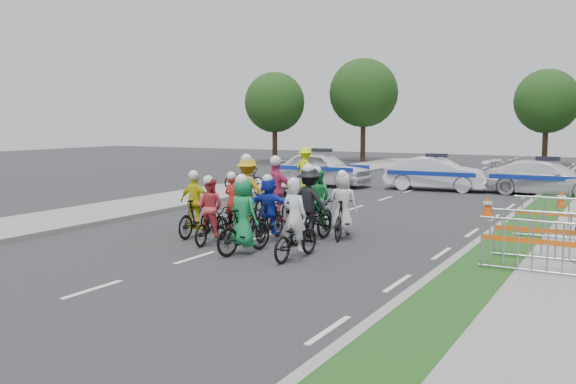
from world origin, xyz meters
The scene contains 28 objects.
ground centered at (0.00, 0.00, 0.00)m, with size 90.00×90.00×0.00m, color #28282B.
curb_right centered at (5.10, 5.00, 0.06)m, with size 0.20×60.00×0.12m, color gray.
grass_strip centered at (5.80, 5.00, 0.06)m, with size 1.20×60.00×0.11m, color #1D4D19.
sidewalk_left centered at (-6.50, 5.00, 0.07)m, with size 3.00×60.00×0.13m, color gray.
rider_0 centered at (1.96, 0.96, 0.59)m, with size 0.68×1.77×1.78m.
rider_1 centered at (0.69, 0.89, 0.70)m, with size 0.84×1.77×1.80m.
rider_2 centered at (-0.67, 1.53, 0.63)m, with size 0.79×1.70×1.67m.
rider_3 centered at (-1.51, 2.07, 0.67)m, with size 0.88×1.66×1.72m.
rider_4 centered at (1.36, 2.85, 0.75)m, with size 1.14×1.96×1.94m.
rider_5 centered at (0.37, 2.57, 0.71)m, with size 1.35×1.61×1.66m.
rider_6 centered at (-0.87, 2.84, 0.55)m, with size 0.82×1.69×1.66m.
rider_7 centered at (1.90, 3.66, 0.68)m, with size 0.80×1.71×1.74m.
rider_8 centered at (1.04, 3.95, 0.67)m, with size 0.77×1.78×1.79m.
rider_9 centered at (-0.37, 4.27, 0.77)m, with size 1.04×1.95×2.02m.
rider_10 centered at (-1.34, 4.30, 0.78)m, with size 1.15×2.02×2.04m.
police_car_0 centered at (-4.20, 15.15, 0.77)m, with size 1.83×4.55×1.55m, color white.
police_car_1 centered at (0.87, 15.85, 0.71)m, with size 1.49×4.29×1.41m, color white.
police_car_2 centered at (5.25, 16.11, 0.69)m, with size 1.94×4.77×1.38m, color white.
marshal_hiviz centered at (-4.52, 14.14, 0.89)m, with size 1.15×0.66×1.78m, color #E4FD0D.
barrier_0 centered at (6.70, 1.58, 0.56)m, with size 2.00×0.50×1.12m, color #A5A8AD, non-canonical shape.
barrier_1 centered at (6.70, 2.90, 0.56)m, with size 2.00×0.50×1.12m, color #A5A8AD, non-canonical shape.
barrier_2 centered at (6.70, 5.58, 0.56)m, with size 2.00×0.50×1.12m, color #A5A8AD, non-canonical shape.
cone_0 centered at (4.40, 8.99, 0.34)m, with size 0.40×0.40×0.70m.
cone_1 centered at (6.21, 11.81, 0.34)m, with size 0.40×0.40×0.70m.
parked_bike centered at (-6.17, 11.71, 0.49)m, with size 0.65×1.86×0.98m, color black.
tree_0 centered at (-14.00, 28.00, 4.19)m, with size 4.20×4.20×6.30m.
tree_3 centered at (-9.00, 32.00, 4.89)m, with size 4.90×4.90×7.35m.
tree_4 centered at (3.00, 34.00, 4.19)m, with size 4.20×4.20×6.30m.
Camera 1 is at (8.33, -11.06, 2.99)m, focal length 40.00 mm.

